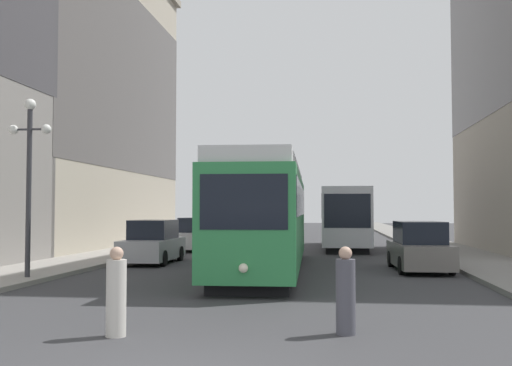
{
  "coord_description": "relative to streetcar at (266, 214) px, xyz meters",
  "views": [
    {
      "loc": [
        2.23,
        -7.56,
        2.23
      ],
      "look_at": [
        -0.08,
        10.3,
        3.05
      ],
      "focal_mm": 42.11,
      "sensor_mm": 36.0,
      "label": 1
    }
  ],
  "objects": [
    {
      "name": "lamp_post_left_near",
      "position": [
        -7.01,
        -4.5,
        1.72
      ],
      "size": [
        1.41,
        0.36,
        5.61
      ],
      "color": "#333338",
      "rests_on": "sidewalk_left"
    },
    {
      "name": "building_left_midblock",
      "position": [
        -17.28,
        13.09,
        7.59
      ],
      "size": [
        15.59,
        21.36,
        18.87
      ],
      "color": "#B2A893",
      "rests_on": "ground"
    },
    {
      "name": "parked_car_left_near",
      "position": [
        -5.11,
        2.46,
        -1.26
      ],
      "size": [
        1.94,
        4.5,
        1.82
      ],
      "rotation": [
        0.0,
        0.0,
        0.02
      ],
      "color": "black",
      "rests_on": "ground"
    },
    {
      "name": "transit_bus",
      "position": [
        3.18,
        13.7,
        -0.15
      ],
      "size": [
        2.61,
        11.47,
        3.45
      ],
      "rotation": [
        0.0,
        0.0,
        -0.0
      ],
      "color": "black",
      "rests_on": "ground"
    },
    {
      "name": "pedestrian_crossing_near",
      "position": [
        -1.35,
        -11.96,
        -1.36
      ],
      "size": [
        0.35,
        0.35,
        1.58
      ],
      "rotation": [
        0.0,
        0.0,
        2.25
      ],
      "color": "beige",
      "rests_on": "ground"
    },
    {
      "name": "sidewalk_left",
      "position": [
        -8.1,
        25.32,
        -2.03
      ],
      "size": [
        3.38,
        120.0,
        0.15
      ],
      "primitive_type": "cube",
      "color": "gray",
      "rests_on": "ground"
    },
    {
      "name": "parked_car_left_mid",
      "position": [
        -5.11,
        10.67,
        -1.26
      ],
      "size": [
        1.9,
        4.76,
        1.82
      ],
      "rotation": [
        0.0,
        0.0,
        0.0
      ],
      "color": "black",
      "rests_on": "ground"
    },
    {
      "name": "streetcar",
      "position": [
        0.0,
        0.0,
        0.0
      ],
      "size": [
        3.13,
        15.15,
        3.89
      ],
      "rotation": [
        0.0,
        0.0,
        0.03
      ],
      "color": "black",
      "rests_on": "ground"
    },
    {
      "name": "sidewalk_right",
      "position": [
        8.6,
        25.32,
        -2.03
      ],
      "size": [
        3.38,
        120.0,
        0.15
      ],
      "primitive_type": "cube",
      "color": "gray",
      "rests_on": "ground"
    },
    {
      "name": "pedestrian_crossing_far",
      "position": [
        2.69,
        -11.25,
        -1.37
      ],
      "size": [
        0.35,
        0.35,
        1.58
      ],
      "rotation": [
        0.0,
        0.0,
        2.74
      ],
      "color": "#4C4C56",
      "rests_on": "ground"
    },
    {
      "name": "parked_car_right_far",
      "position": [
        5.62,
        0.56,
        -1.26
      ],
      "size": [
        2.01,
        4.77,
        1.82
      ],
      "rotation": [
        0.0,
        0.0,
        3.18
      ],
      "color": "black",
      "rests_on": "ground"
    }
  ]
}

